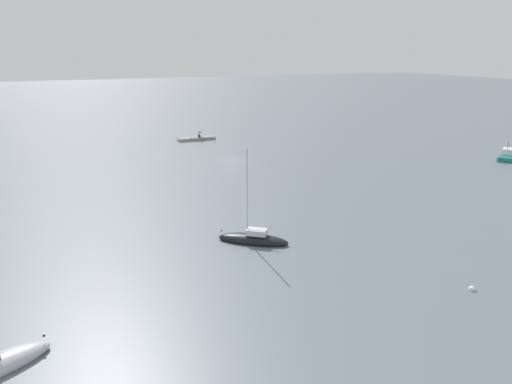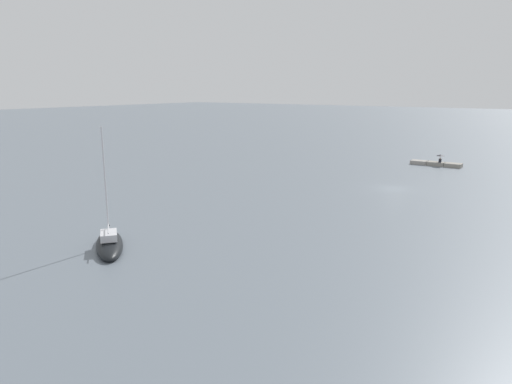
% 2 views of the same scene
% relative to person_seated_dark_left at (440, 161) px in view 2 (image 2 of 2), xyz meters
% --- Properties ---
extents(ground_plane, '(500.00, 500.00, 0.00)m').
position_rel_person_seated_dark_left_xyz_m(ground_plane, '(0.60, 20.72, -0.86)').
color(ground_plane, slate).
extents(seawall_pier, '(7.68, 1.76, 0.61)m').
position_rel_person_seated_dark_left_xyz_m(seawall_pier, '(0.60, -0.10, -0.56)').
color(seawall_pier, gray).
rests_on(seawall_pier, ground_plane).
extents(person_seated_dark_left, '(0.46, 0.65, 0.73)m').
position_rel_person_seated_dark_left_xyz_m(person_seated_dark_left, '(0.00, 0.00, 0.00)').
color(person_seated_dark_left, '#1E2333').
rests_on(person_seated_dark_left, seawall_pier).
extents(umbrella_open_black, '(1.23, 1.23, 1.27)m').
position_rel_person_seated_dark_left_xyz_m(umbrella_open_black, '(0.01, -0.03, 0.85)').
color(umbrella_open_black, black).
rests_on(umbrella_open_black, seawall_pier).
extents(sailboat_black_far, '(6.68, 5.88, 9.59)m').
position_rel_person_seated_dark_left_xyz_m(sailboat_black_far, '(11.61, 54.27, -0.52)').
color(sailboat_black_far, black).
rests_on(sailboat_black_far, ground_plane).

